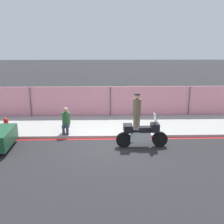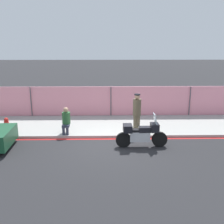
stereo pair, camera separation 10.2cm
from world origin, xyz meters
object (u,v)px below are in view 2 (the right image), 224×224
Objects in this scene: motorcycle at (141,134)px; officer_standing at (137,112)px; fire_hydrant at (7,125)px; person_seated_on_curb at (66,119)px.

officer_standing is at bearing 89.01° from motorcycle.
fire_hydrant is at bearing 179.83° from officer_standing.
motorcycle reaches higher than person_seated_on_curb.
motorcycle is 1.76m from officer_standing.
fire_hydrant is at bearing 176.61° from person_seated_on_curb.
person_seated_on_curb is at bearing -177.42° from officer_standing.
person_seated_on_curb is (-3.35, -0.15, -0.27)m from officer_standing.
fire_hydrant is (-6.23, 1.71, -0.11)m from motorcycle.
person_seated_on_curb is at bearing 154.19° from motorcycle.
person_seated_on_curb is 2.89m from fire_hydrant.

